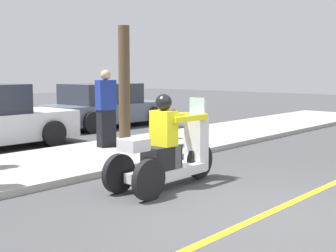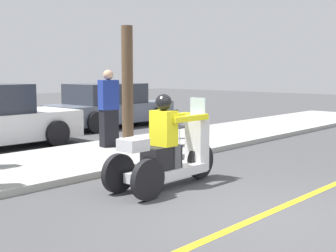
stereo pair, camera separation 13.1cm
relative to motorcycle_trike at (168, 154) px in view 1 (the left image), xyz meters
The scene contains 8 objects.
ground_plane 2.00m from the motorcycle_trike, 99.37° to the right, with size 60.00×60.00×0.00m, color #424244.
lane_stripe 1.97m from the motorcycle_trike, 90.09° to the right, with size 24.00×0.12×0.01m.
sidewalk_strip 2.76m from the motorcycle_trike, 96.63° to the left, with size 28.00×2.80×0.12m.
motorcycle_trike is the anchor object (origin of this frame).
spectator_mid_group 3.55m from the motorcycle_trike, 64.88° to the left, with size 0.45×0.32×1.75m.
folding_chair_curbside 3.38m from the motorcycle_trike, 39.45° to the left, with size 0.47×0.47×0.82m.
parked_car_lot_far 8.26m from the motorcycle_trike, 55.92° to the left, with size 4.23×2.01×1.42m.
tree_trunk 4.48m from the motorcycle_trike, 55.66° to the left, with size 0.28×0.28×2.82m.
Camera 1 is at (-5.18, -2.93, 1.86)m, focal length 50.00 mm.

